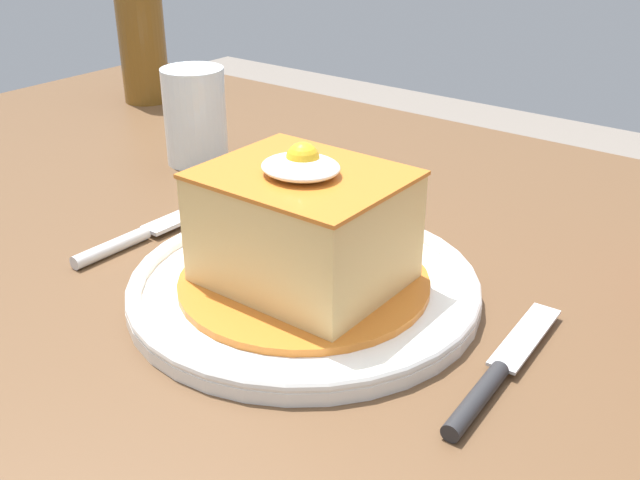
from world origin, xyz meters
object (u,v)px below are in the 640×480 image
(main_plate, at_px, (304,286))
(beer_bottle_amber, at_px, (141,29))
(drinking_glass, at_px, (196,123))
(fork, at_px, (131,239))
(knife, at_px, (492,380))

(main_plate, distance_m, beer_bottle_amber, 0.60)
(main_plate, relative_size, drinking_glass, 2.54)
(beer_bottle_amber, bearing_deg, drinking_glass, -29.14)
(fork, bearing_deg, knife, 1.05)
(fork, distance_m, knife, 0.34)
(fork, bearing_deg, beer_bottle_amber, 137.37)
(knife, height_order, beer_bottle_amber, beer_bottle_amber)
(fork, relative_size, drinking_glass, 1.35)
(drinking_glass, bearing_deg, knife, -21.77)
(knife, xyz_separation_m, beer_bottle_amber, (-0.68, 0.31, 0.09))
(knife, distance_m, beer_bottle_amber, 0.75)
(beer_bottle_amber, bearing_deg, main_plate, -29.50)
(knife, bearing_deg, drinking_glass, 158.23)
(beer_bottle_amber, xyz_separation_m, drinking_glass, (0.24, -0.13, -0.05))
(fork, bearing_deg, drinking_glass, 119.90)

